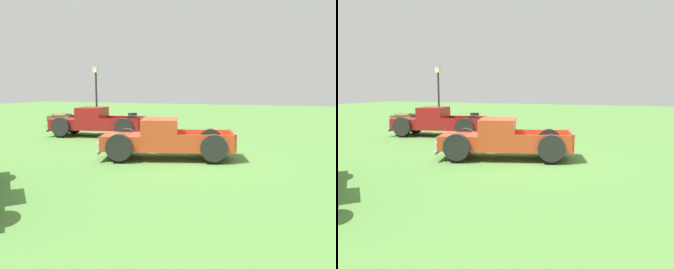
# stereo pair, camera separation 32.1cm
# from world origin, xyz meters

# --- Properties ---
(ground_plane) EXTENTS (80.00, 80.00, 0.00)m
(ground_plane) POSITION_xyz_m (0.00, 0.00, 0.00)
(ground_plane) COLOR #5B9342
(pickup_truck_foreground) EXTENTS (3.12, 5.13, 1.48)m
(pickup_truck_foreground) POSITION_xyz_m (-0.39, 1.31, 0.71)
(pickup_truck_foreground) COLOR #D14723
(pickup_truck_foreground) RESTS_ON ground_plane
(pickup_truck_behind_right) EXTENTS (2.85, 5.29, 1.54)m
(pickup_truck_behind_right) POSITION_xyz_m (3.96, 6.92, 0.73)
(pickup_truck_behind_right) COLOR maroon
(pickup_truck_behind_right) RESTS_ON ground_plane
(lamp_post_near) EXTENTS (0.36, 0.36, 3.94)m
(lamp_post_near) POSITION_xyz_m (7.30, 8.64, 2.06)
(lamp_post_near) COLOR #2D2D33
(lamp_post_near) RESTS_ON ground_plane
(picnic_table) EXTENTS (2.28, 2.15, 0.78)m
(picnic_table) POSITION_xyz_m (7.59, 11.70, 0.49)
(picnic_table) COLOR olive
(picnic_table) RESTS_ON ground_plane
(trash_can) EXTENTS (0.59, 0.59, 0.95)m
(trash_can) POSITION_xyz_m (8.22, 6.57, 0.48)
(trash_can) COLOR #4C4C51
(trash_can) RESTS_ON ground_plane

